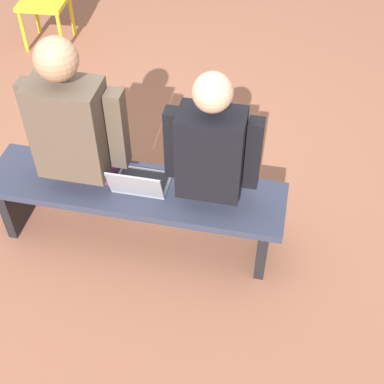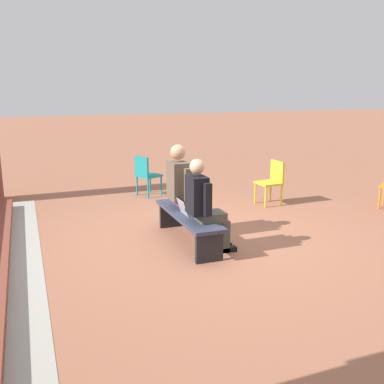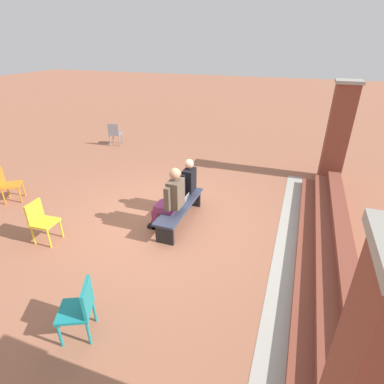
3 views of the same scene
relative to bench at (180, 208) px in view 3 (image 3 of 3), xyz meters
The scene contains 12 objects.
ground_plane 0.52m from the bench, 80.55° to the right, with size 60.00×60.00×0.00m, color #9E6047.
concrete_strip 2.27m from the bench, 90.00° to the left, with size 6.87×0.40×0.01m, color #A8A399.
brick_steps 2.99m from the bench, 90.00° to the left, with size 6.07×0.90×0.45m.
brick_pillar_left_of_steps 4.87m from the bench, 139.09° to the left, with size 0.64×0.64×2.69m.
bench is the anchor object (origin of this frame).
person_student 0.58m from the bench, behind, with size 0.52×0.66×1.31m.
person_adult 0.51m from the bench, 12.74° to the right, with size 0.58×0.73×1.41m.
laptop 0.15m from the bench, 163.89° to the left, with size 0.32×0.29×0.21m.
plastic_chair_foreground 3.02m from the bench, ahead, with size 0.56×0.56×0.84m.
plastic_chair_mid_courtyard 6.01m from the bench, 133.98° to the right, with size 0.51×0.51×0.84m.
plastic_chair_near_bench_right 2.74m from the bench, 56.41° to the right, with size 0.45×0.45×0.84m.
plastic_chair_far_right 4.34m from the bench, 83.34° to the right, with size 0.58×0.58×0.84m.
Camera 3 is at (5.06, 2.51, 3.57)m, focal length 28.00 mm.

